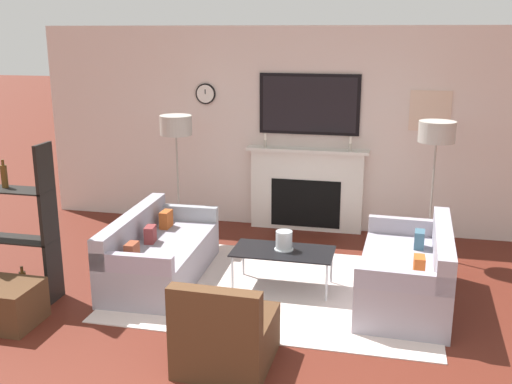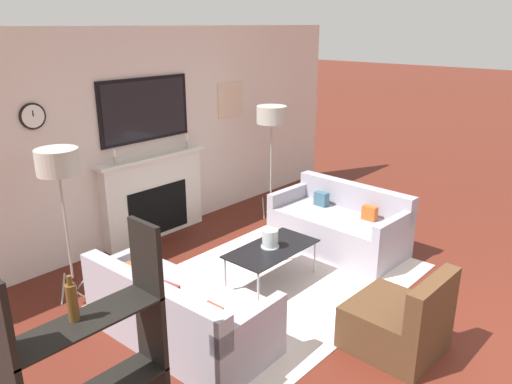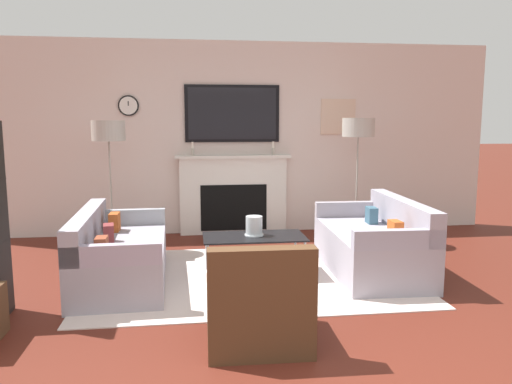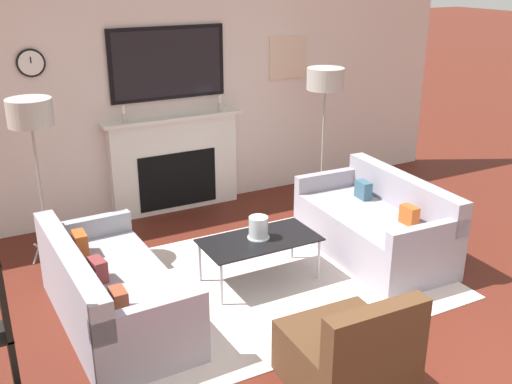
{
  "view_description": "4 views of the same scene",
  "coord_description": "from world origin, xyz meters",
  "px_view_note": "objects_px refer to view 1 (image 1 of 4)",
  "views": [
    {
      "loc": [
        1.09,
        -2.86,
        2.63
      ],
      "look_at": [
        -0.3,
        3.16,
        0.97
      ],
      "focal_mm": 42.0,
      "sensor_mm": 36.0,
      "label": 1
    },
    {
      "loc": [
        -3.74,
        -0.23,
        2.73
      ],
      "look_at": [
        0.34,
        3.41,
        0.87
      ],
      "focal_mm": 35.0,
      "sensor_mm": 36.0,
      "label": 2
    },
    {
      "loc": [
        -0.59,
        -2.09,
        1.61
      ],
      "look_at": [
        0.1,
        3.16,
        0.84
      ],
      "focal_mm": 35.0,
      "sensor_mm": 36.0,
      "label": 3
    },
    {
      "loc": [
        -2.25,
        -1.35,
        2.72
      ],
      "look_at": [
        0.16,
        3.2,
        0.75
      ],
      "focal_mm": 42.0,
      "sensor_mm": 36.0,
      "label": 4
    }
  ],
  "objects_px": {
    "shelf_unit": "(10,232)",
    "hurricane_candle": "(284,242)",
    "coffee_table": "(283,253)",
    "floor_lamp_left": "(176,127)",
    "armchair": "(225,336)",
    "floor_lamp_right": "(437,134)",
    "couch_right": "(408,275)",
    "couch_left": "(158,255)",
    "ottoman": "(9,305)"
  },
  "relations": [
    {
      "from": "shelf_unit",
      "to": "hurricane_candle",
      "type": "bearing_deg",
      "value": 17.6
    },
    {
      "from": "coffee_table",
      "to": "floor_lamp_left",
      "type": "distance_m",
      "value": 2.35
    },
    {
      "from": "armchair",
      "to": "floor_lamp_right",
      "type": "relative_size",
      "value": 0.47
    },
    {
      "from": "armchair",
      "to": "hurricane_candle",
      "type": "bearing_deg",
      "value": 83.68
    },
    {
      "from": "coffee_table",
      "to": "floor_lamp_left",
      "type": "height_order",
      "value": "floor_lamp_left"
    },
    {
      "from": "couch_right",
      "to": "hurricane_candle",
      "type": "xyz_separation_m",
      "value": [
        -1.27,
        0.08,
        0.22
      ]
    },
    {
      "from": "couch_right",
      "to": "floor_lamp_left",
      "type": "distance_m",
      "value": 3.42
    },
    {
      "from": "coffee_table",
      "to": "hurricane_candle",
      "type": "xyz_separation_m",
      "value": [
        0.0,
        0.03,
        0.12
      ]
    },
    {
      "from": "couch_right",
      "to": "hurricane_candle",
      "type": "height_order",
      "value": "couch_right"
    },
    {
      "from": "floor_lamp_right",
      "to": "hurricane_candle",
      "type": "bearing_deg",
      "value": -140.19
    },
    {
      "from": "couch_right",
      "to": "shelf_unit",
      "type": "xyz_separation_m",
      "value": [
        -3.9,
        -0.75,
        0.4
      ]
    },
    {
      "from": "armchair",
      "to": "floor_lamp_right",
      "type": "bearing_deg",
      "value": 59.44
    },
    {
      "from": "couch_left",
      "to": "ottoman",
      "type": "relative_size",
      "value": 3.46
    },
    {
      "from": "couch_right",
      "to": "ottoman",
      "type": "bearing_deg",
      "value": -159.81
    },
    {
      "from": "armchair",
      "to": "ottoman",
      "type": "distance_m",
      "value": 2.14
    },
    {
      "from": "couch_left",
      "to": "hurricane_candle",
      "type": "distance_m",
      "value": 1.4
    },
    {
      "from": "couch_right",
      "to": "armchair",
      "type": "relative_size",
      "value": 2.17
    },
    {
      "from": "floor_lamp_left",
      "to": "couch_left",
      "type": "bearing_deg",
      "value": -79.24
    },
    {
      "from": "floor_lamp_right",
      "to": "ottoman",
      "type": "height_order",
      "value": "floor_lamp_right"
    },
    {
      "from": "couch_left",
      "to": "ottoman",
      "type": "xyz_separation_m",
      "value": [
        -0.94,
        -1.32,
        -0.07
      ]
    },
    {
      "from": "armchair",
      "to": "couch_right",
      "type": "bearing_deg",
      "value": 46.72
    },
    {
      "from": "floor_lamp_left",
      "to": "ottoman",
      "type": "distance_m",
      "value": 3.04
    },
    {
      "from": "couch_right",
      "to": "floor_lamp_left",
      "type": "xyz_separation_m",
      "value": [
        -2.91,
        1.36,
        1.17
      ]
    },
    {
      "from": "floor_lamp_left",
      "to": "hurricane_candle",
      "type": "bearing_deg",
      "value": -38.06
    },
    {
      "from": "couch_right",
      "to": "couch_left",
      "type": "bearing_deg",
      "value": 179.99
    },
    {
      "from": "coffee_table",
      "to": "armchair",
      "type": "bearing_deg",
      "value": -96.31
    },
    {
      "from": "coffee_table",
      "to": "floor_lamp_left",
      "type": "xyz_separation_m",
      "value": [
        -1.63,
        1.31,
        1.07
      ]
    },
    {
      "from": "floor_lamp_left",
      "to": "shelf_unit",
      "type": "bearing_deg",
      "value": -115.24
    },
    {
      "from": "floor_lamp_right",
      "to": "couch_right",
      "type": "bearing_deg",
      "value": -100.81
    },
    {
      "from": "floor_lamp_right",
      "to": "shelf_unit",
      "type": "distance_m",
      "value": 4.74
    },
    {
      "from": "couch_right",
      "to": "ottoman",
      "type": "xyz_separation_m",
      "value": [
        -3.59,
        -1.32,
        -0.09
      ]
    },
    {
      "from": "couch_left",
      "to": "shelf_unit",
      "type": "height_order",
      "value": "shelf_unit"
    },
    {
      "from": "couch_left",
      "to": "ottoman",
      "type": "distance_m",
      "value": 1.62
    },
    {
      "from": "armchair",
      "to": "shelf_unit",
      "type": "distance_m",
      "value": 2.61
    },
    {
      "from": "armchair",
      "to": "hurricane_candle",
      "type": "xyz_separation_m",
      "value": [
        0.18,
        1.62,
        0.25
      ]
    },
    {
      "from": "floor_lamp_right",
      "to": "couch_left",
      "type": "bearing_deg",
      "value": -154.98
    },
    {
      "from": "couch_right",
      "to": "armchair",
      "type": "height_order",
      "value": "couch_right"
    },
    {
      "from": "hurricane_candle",
      "to": "couch_left",
      "type": "bearing_deg",
      "value": -176.7
    },
    {
      "from": "hurricane_candle",
      "to": "floor_lamp_right",
      "type": "height_order",
      "value": "floor_lamp_right"
    },
    {
      "from": "ottoman",
      "to": "couch_right",
      "type": "bearing_deg",
      "value": 20.19
    },
    {
      "from": "couch_left",
      "to": "floor_lamp_left",
      "type": "height_order",
      "value": "floor_lamp_left"
    },
    {
      "from": "floor_lamp_left",
      "to": "ottoman",
      "type": "height_order",
      "value": "floor_lamp_left"
    },
    {
      "from": "couch_left",
      "to": "floor_lamp_left",
      "type": "relative_size",
      "value": 1.1
    },
    {
      "from": "couch_left",
      "to": "shelf_unit",
      "type": "xyz_separation_m",
      "value": [
        -1.25,
        -0.75,
        0.42
      ]
    },
    {
      "from": "coffee_table",
      "to": "shelf_unit",
      "type": "bearing_deg",
      "value": -162.94
    },
    {
      "from": "ottoman",
      "to": "hurricane_candle",
      "type": "bearing_deg",
      "value": 31.17
    },
    {
      "from": "floor_lamp_left",
      "to": "ottoman",
      "type": "bearing_deg",
      "value": -104.21
    },
    {
      "from": "ottoman",
      "to": "coffee_table",
      "type": "bearing_deg",
      "value": 30.7
    },
    {
      "from": "couch_right",
      "to": "coffee_table",
      "type": "relative_size",
      "value": 1.6
    },
    {
      "from": "hurricane_candle",
      "to": "shelf_unit",
      "type": "bearing_deg",
      "value": -162.4
    }
  ]
}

